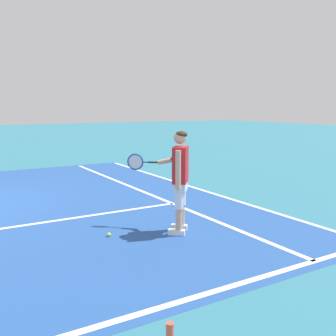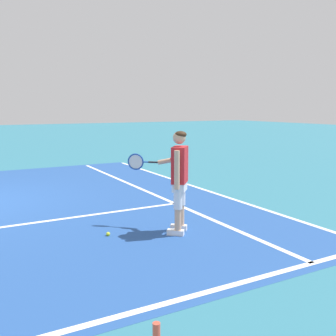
{
  "view_description": "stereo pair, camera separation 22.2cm",
  "coord_description": "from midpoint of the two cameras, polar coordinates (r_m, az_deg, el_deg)",
  "views": [
    {
      "loc": [
        -0.21,
        -9.27,
        2.1
      ],
      "look_at": [
        3.19,
        -3.55,
        1.05
      ],
      "focal_mm": 41.54,
      "sensor_mm": 36.0,
      "label": 1
    },
    {
      "loc": [
        -0.02,
        -9.38,
        2.1
      ],
      "look_at": [
        3.19,
        -3.55,
        1.05
      ],
      "focal_mm": 41.54,
      "sensor_mm": 36.0,
      "label": 2
    }
  ],
  "objects": [
    {
      "name": "line_singles_right",
      "position": [
        9.68,
        -4.11,
        -3.56
      ],
      "size": [
        0.1,
        10.15,
        0.01
      ],
      "primitive_type": "cube",
      "color": "white",
      "rests_on": "ground"
    },
    {
      "name": "tennis_ball_near_feet",
      "position": [
        6.53,
        -9.65,
        -9.62
      ],
      "size": [
        0.07,
        0.07,
        0.07
      ],
      "primitive_type": "sphere",
      "color": "#CCE02D",
      "rests_on": "ground"
    },
    {
      "name": "water_bottle",
      "position": [
        3.71,
        -1.6,
        -23.33
      ],
      "size": [
        0.07,
        0.07,
        0.23
      ],
      "primitive_type": "cylinder",
      "color": "#E04C38",
      "rests_on": "ground"
    },
    {
      "name": "tennis_player",
      "position": [
        6.42,
        0.6,
        -1.0
      ],
      "size": [
        0.79,
        1.14,
        1.71
      ],
      "color": "white",
      "rests_on": "ground"
    },
    {
      "name": "line_doubles_right",
      "position": [
        10.36,
        2.71,
        -2.72
      ],
      "size": [
        0.1,
        10.15,
        0.01
      ],
      "primitive_type": "cube",
      "color": "white",
      "rests_on": "ground"
    }
  ]
}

